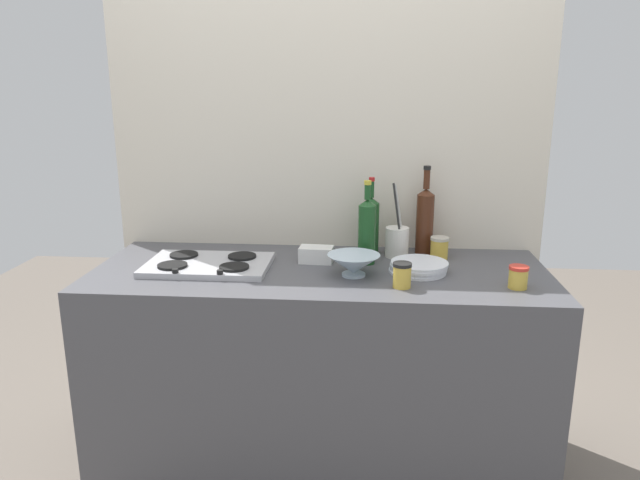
% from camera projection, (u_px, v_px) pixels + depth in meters
% --- Properties ---
extents(ground_plane, '(6.00, 6.00, 0.00)m').
position_uv_depth(ground_plane, '(320.00, 465.00, 2.57)').
color(ground_plane, '#6B6056').
rests_on(ground_plane, ground).
extents(counter_block, '(1.80, 0.70, 0.90)m').
position_uv_depth(counter_block, '(320.00, 372.00, 2.45)').
color(counter_block, '#4C4C51').
rests_on(counter_block, ground).
extents(backsplash_panel, '(1.90, 0.06, 2.15)m').
position_uv_depth(backsplash_panel, '(327.00, 207.00, 2.66)').
color(backsplash_panel, beige).
rests_on(backsplash_panel, ground).
extents(stovetop_hob, '(0.49, 0.33, 0.04)m').
position_uv_depth(stovetop_hob, '(208.00, 264.00, 2.35)').
color(stovetop_hob, '#B2B2B7').
rests_on(stovetop_hob, counter_block).
extents(plate_stack, '(0.23, 0.23, 0.04)m').
position_uv_depth(plate_stack, '(418.00, 267.00, 2.29)').
color(plate_stack, white).
rests_on(plate_stack, counter_block).
extents(wine_bottle_leftmost, '(0.08, 0.08, 0.38)m').
position_uv_depth(wine_bottle_leftmost, '(425.00, 219.00, 2.52)').
color(wine_bottle_leftmost, '#472314').
rests_on(wine_bottle_leftmost, counter_block).
extents(wine_bottle_mid_left, '(0.07, 0.07, 0.33)m').
position_uv_depth(wine_bottle_mid_left, '(371.00, 224.00, 2.52)').
color(wine_bottle_mid_left, '#19471E').
rests_on(wine_bottle_mid_left, counter_block).
extents(wine_bottle_mid_right, '(0.07, 0.07, 0.34)m').
position_uv_depth(wine_bottle_mid_right, '(367.00, 230.00, 2.38)').
color(wine_bottle_mid_right, '#19471E').
rests_on(wine_bottle_mid_right, counter_block).
extents(mixing_bowl, '(0.20, 0.20, 0.08)m').
position_uv_depth(mixing_bowl, '(354.00, 264.00, 2.24)').
color(mixing_bowl, silver).
rests_on(mixing_bowl, counter_block).
extents(butter_dish, '(0.14, 0.09, 0.07)m').
position_uv_depth(butter_dish, '(316.00, 255.00, 2.42)').
color(butter_dish, white).
rests_on(butter_dish, counter_block).
extents(utensil_crock, '(0.10, 0.10, 0.32)m').
position_uv_depth(utensil_crock, '(397.00, 241.00, 2.49)').
color(utensil_crock, silver).
rests_on(utensil_crock, counter_block).
extents(condiment_jar_front, '(0.08, 0.08, 0.09)m').
position_uv_depth(condiment_jar_front, '(439.00, 248.00, 2.47)').
color(condiment_jar_front, gold).
rests_on(condiment_jar_front, counter_block).
extents(condiment_jar_rear, '(0.07, 0.07, 0.08)m').
position_uv_depth(condiment_jar_rear, '(518.00, 277.00, 2.11)').
color(condiment_jar_rear, gold).
rests_on(condiment_jar_rear, counter_block).
extents(condiment_jar_spare, '(0.07, 0.07, 0.09)m').
position_uv_depth(condiment_jar_spare, '(402.00, 275.00, 2.11)').
color(condiment_jar_spare, gold).
rests_on(condiment_jar_spare, counter_block).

